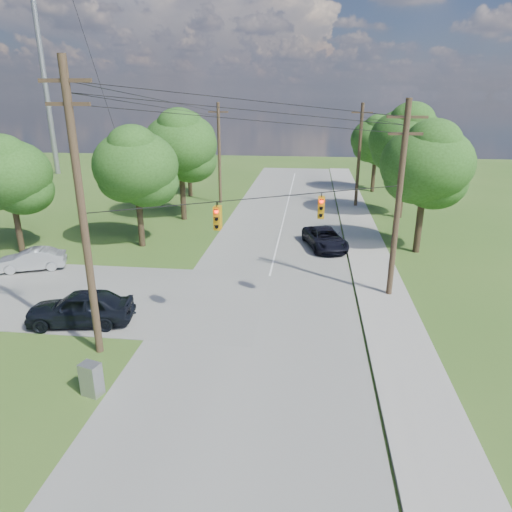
# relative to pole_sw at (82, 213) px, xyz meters

# --- Properties ---
(ground) EXTENTS (140.00, 140.00, 0.00)m
(ground) POSITION_rel_pole_sw_xyz_m (4.60, -0.40, -6.23)
(ground) COLOR #35591D
(ground) RESTS_ON ground
(main_road) EXTENTS (10.00, 100.00, 0.03)m
(main_road) POSITION_rel_pole_sw_xyz_m (6.60, 4.60, -6.21)
(main_road) COLOR gray
(main_road) RESTS_ON ground
(sidewalk_east) EXTENTS (2.60, 100.00, 0.12)m
(sidewalk_east) POSITION_rel_pole_sw_xyz_m (13.30, 4.60, -6.17)
(sidewalk_east) COLOR gray
(sidewalk_east) RESTS_ON ground
(pole_sw) EXTENTS (2.00, 0.32, 12.00)m
(pole_sw) POSITION_rel_pole_sw_xyz_m (0.00, 0.00, 0.00)
(pole_sw) COLOR #4F3A29
(pole_sw) RESTS_ON ground
(pole_ne) EXTENTS (2.00, 0.32, 10.50)m
(pole_ne) POSITION_rel_pole_sw_xyz_m (13.50, 7.60, -0.76)
(pole_ne) COLOR #4F3A29
(pole_ne) RESTS_ON ground
(pole_north_e) EXTENTS (2.00, 0.32, 10.00)m
(pole_north_e) POSITION_rel_pole_sw_xyz_m (13.50, 29.60, -1.10)
(pole_north_e) COLOR #4F3A29
(pole_north_e) RESTS_ON ground
(pole_north_w) EXTENTS (2.00, 0.32, 10.00)m
(pole_north_w) POSITION_rel_pole_sw_xyz_m (-0.40, 29.60, -1.10)
(pole_north_w) COLOR #4F3A29
(pole_north_w) RESTS_ON ground
(power_lines) EXTENTS (13.93, 29.62, 4.93)m
(power_lines) POSITION_rel_pole_sw_xyz_m (6.10, 11.14, 2.93)
(power_lines) COLOR black
(power_lines) RESTS_ON ground
(traffic_signals) EXTENTS (4.91, 3.27, 1.05)m
(traffic_signals) POSITION_rel_pole_sw_xyz_m (7.15, 4.03, -0.73)
(traffic_signals) COLOR #C7890B
(traffic_signals) RESTS_ON ground
(tree_w_near) EXTENTS (6.00, 6.00, 8.40)m
(tree_w_near) POSITION_rel_pole_sw_xyz_m (-3.40, 14.60, -0.30)
(tree_w_near) COLOR #3C2E1E
(tree_w_near) RESTS_ON ground
(tree_w_mid) EXTENTS (6.40, 6.40, 9.22)m
(tree_w_mid) POSITION_rel_pole_sw_xyz_m (-2.40, 22.60, 0.35)
(tree_w_mid) COLOR #3C2E1E
(tree_w_mid) RESTS_ON ground
(tree_w_far) EXTENTS (6.00, 6.00, 8.73)m
(tree_w_far) POSITION_rel_pole_sw_xyz_m (-4.40, 32.60, 0.02)
(tree_w_far) COLOR #3C2E1E
(tree_w_far) RESTS_ON ground
(tree_e_near) EXTENTS (6.20, 6.20, 8.81)m
(tree_e_near) POSITION_rel_pole_sw_xyz_m (16.60, 15.60, 0.02)
(tree_e_near) COLOR #3C2E1E
(tree_e_near) RESTS_ON ground
(tree_e_mid) EXTENTS (6.60, 6.60, 9.64)m
(tree_e_mid) POSITION_rel_pole_sw_xyz_m (17.10, 25.60, 0.68)
(tree_e_mid) COLOR #3C2E1E
(tree_e_mid) RESTS_ON ground
(tree_e_far) EXTENTS (5.80, 5.80, 8.32)m
(tree_e_far) POSITION_rel_pole_sw_xyz_m (16.10, 37.60, -0.31)
(tree_e_far) COLOR #3C2E1E
(tree_e_far) RESTS_ON ground
(tree_cross_n) EXTENTS (5.60, 5.60, 7.91)m
(tree_cross_n) POSITION_rel_pole_sw_xyz_m (-11.40, 12.10, -0.63)
(tree_cross_n) COLOR #3C2E1E
(tree_cross_n) RESTS_ON ground
(car_cross_dark) EXTENTS (5.30, 2.83, 1.72)m
(car_cross_dark) POSITION_rel_pole_sw_xyz_m (-1.95, 2.30, -5.34)
(car_cross_dark) COLOR black
(car_cross_dark) RESTS_ON cross_road
(car_cross_silver) EXTENTS (4.35, 2.87, 1.35)m
(car_cross_silver) POSITION_rel_pole_sw_xyz_m (-8.62, 8.90, -5.52)
(car_cross_silver) COLOR #B1B5B8
(car_cross_silver) RESTS_ON cross_road
(car_main_north) EXTENTS (3.70, 5.58, 1.42)m
(car_main_north) POSITION_rel_pole_sw_xyz_m (10.10, 15.70, -5.49)
(car_main_north) COLOR black
(car_main_north) RESTS_ON main_road
(control_cabinet) EXTENTS (0.84, 0.70, 1.30)m
(control_cabinet) POSITION_rel_pole_sw_xyz_m (1.10, -2.95, -5.58)
(control_cabinet) COLOR gray
(control_cabinet) RESTS_ON ground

